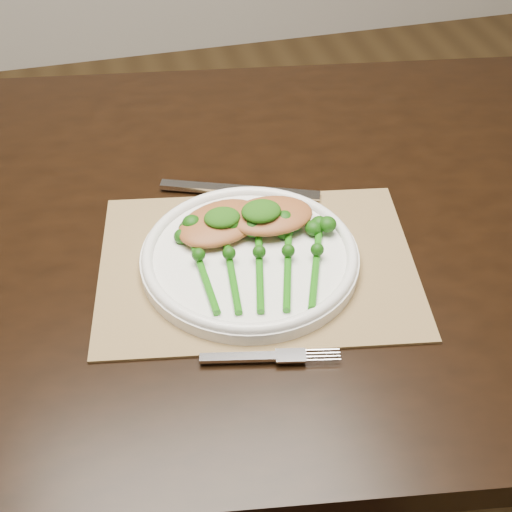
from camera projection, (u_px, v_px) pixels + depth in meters
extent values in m
plane|color=#523A1C|center=(209.00, 465.00, 1.57)|extent=(4.00, 4.00, 0.00)
cube|color=black|center=(197.00, 230.00, 1.03)|extent=(1.72, 1.14, 0.04)
cube|color=olive|center=(257.00, 264.00, 0.94)|extent=(0.46, 0.37, 0.00)
cylinder|color=white|center=(250.00, 259.00, 0.94)|extent=(0.29, 0.29, 0.02)
torus|color=white|center=(250.00, 253.00, 0.93)|extent=(0.28, 0.28, 0.01)
cube|color=silver|center=(192.00, 187.00, 1.06)|extent=(0.09, 0.05, 0.01)
cube|color=silver|center=(271.00, 192.00, 1.05)|extent=(0.14, 0.07, 0.00)
cube|color=silver|center=(239.00, 357.00, 0.82)|extent=(0.09, 0.03, 0.00)
ellipsoid|color=#A76030|center=(220.00, 223.00, 0.96)|extent=(0.15, 0.13, 0.02)
ellipsoid|color=#A76030|center=(270.00, 216.00, 0.96)|extent=(0.12, 0.08, 0.02)
ellipsoid|color=#133F09|center=(222.00, 218.00, 0.94)|extent=(0.05, 0.04, 0.02)
ellipsoid|color=#133F09|center=(261.00, 211.00, 0.94)|extent=(0.05, 0.05, 0.02)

